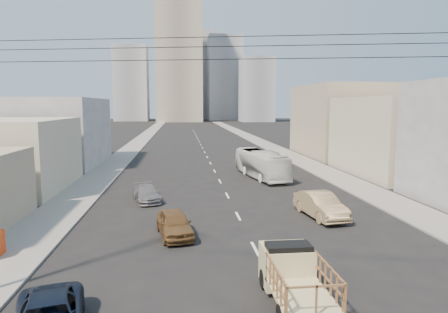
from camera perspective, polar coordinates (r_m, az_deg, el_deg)
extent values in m
cube|color=gray|center=(81.66, -11.90, 2.18)|extent=(3.50, 180.00, 0.12)
cube|color=gray|center=(82.70, 4.53, 2.38)|extent=(3.50, 180.00, 0.12)
cube|color=silver|center=(15.23, 8.94, -20.73)|extent=(0.15, 2.00, 0.01)
cube|color=silver|center=(20.57, 4.47, -13.00)|extent=(0.15, 2.00, 0.01)
cube|color=silver|center=(26.20, 2.02, -8.49)|extent=(0.15, 2.00, 0.01)
cube|color=silver|center=(31.97, 0.47, -5.58)|extent=(0.15, 2.00, 0.01)
cube|color=silver|center=(37.81, -0.59, -3.57)|extent=(0.15, 2.00, 0.01)
cube|color=silver|center=(43.69, -1.36, -2.09)|extent=(0.15, 2.00, 0.01)
cube|color=silver|center=(49.60, -1.95, -0.96)|extent=(0.15, 2.00, 0.01)
cube|color=silver|center=(55.53, -2.41, -0.08)|extent=(0.15, 2.00, 0.01)
cube|color=silver|center=(61.47, -2.78, 0.64)|extent=(0.15, 2.00, 0.01)
cube|color=silver|center=(67.43, -3.09, 1.23)|extent=(0.15, 2.00, 0.01)
cube|color=silver|center=(73.39, -3.35, 1.72)|extent=(0.15, 2.00, 0.01)
cube|color=silver|center=(79.35, -3.57, 2.14)|extent=(0.15, 2.00, 0.01)
cube|color=silver|center=(85.33, -3.76, 2.50)|extent=(0.15, 2.00, 0.01)
cube|color=silver|center=(91.30, -3.92, 2.81)|extent=(0.15, 2.00, 0.01)
cube|color=silver|center=(97.28, -4.06, 3.09)|extent=(0.15, 2.00, 0.01)
cube|color=silver|center=(103.26, -4.19, 3.33)|extent=(0.15, 2.00, 0.01)
cube|color=silver|center=(109.24, -4.30, 3.55)|extent=(0.15, 2.00, 0.01)
cube|color=silver|center=(115.23, -4.41, 3.74)|extent=(0.15, 2.00, 0.01)
cube|color=#C5B884|center=(14.67, 11.02, -18.87)|extent=(1.90, 3.00, 0.12)
cube|color=#C5B884|center=(16.31, 8.90, -15.08)|extent=(1.90, 1.60, 1.50)
cube|color=black|center=(15.87, 9.18, -13.41)|extent=(1.70, 0.90, 0.70)
cylinder|color=black|center=(16.44, 5.77, -17.00)|extent=(0.25, 0.76, 0.76)
cylinder|color=black|center=(16.85, 11.68, -16.49)|extent=(0.25, 0.76, 0.76)
cylinder|color=black|center=(14.49, 15.30, -20.78)|extent=(0.25, 0.76, 0.76)
imported|color=silver|center=(39.80, 5.31, -1.08)|extent=(3.92, 9.98, 2.71)
imported|color=brown|center=(22.35, -7.10, -9.47)|extent=(2.38, 4.37, 1.41)
imported|color=#917955|center=(26.46, 13.61, -6.76)|extent=(2.33, 5.05, 1.60)
imported|color=slate|center=(30.56, -10.99, -5.19)|extent=(2.60, 4.38, 1.19)
cylinder|color=black|center=(13.15, 10.36, 16.65)|extent=(23.01, 5.02, 0.02)
cylinder|color=black|center=(13.10, 10.33, 15.36)|extent=(23.01, 5.02, 0.02)
cylinder|color=black|center=(13.05, 10.29, 13.62)|extent=(23.01, 5.02, 0.02)
cube|color=#B9B295|center=(45.41, 24.46, 2.69)|extent=(11.00, 14.00, 8.00)
cube|color=tan|center=(59.86, 17.11, 4.94)|extent=(12.00, 16.00, 10.00)
cube|color=gray|center=(52.50, -23.83, 3.26)|extent=(12.00, 16.00, 8.00)
cube|color=gray|center=(182.39, -6.49, 14.47)|extent=(20.00, 20.00, 60.00)
cube|color=gray|center=(197.56, 0.09, 11.04)|extent=(16.00, 16.00, 40.00)
cube|color=gray|center=(192.51, -13.08, 10.06)|extent=(15.00, 15.00, 34.00)
cube|color=gray|center=(211.69, -3.66, 11.32)|extent=(18.00, 18.00, 44.00)
cube|color=gray|center=(179.27, 4.67, 9.48)|extent=(14.00, 14.00, 28.00)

